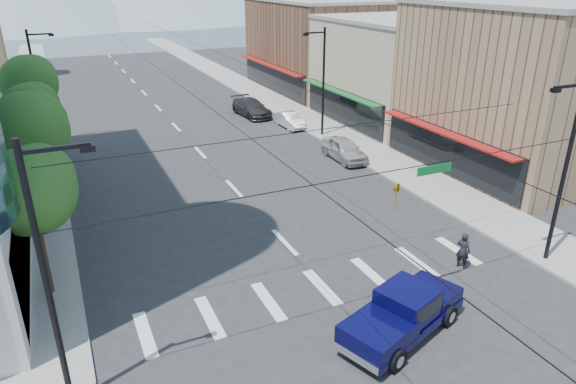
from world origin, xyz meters
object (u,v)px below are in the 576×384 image
at_px(pedestrian, 463,250).
at_px(parked_car_far, 251,108).
at_px(parked_car_mid, 289,120).
at_px(pickup_truck, 403,313).
at_px(parked_car_near, 344,149).

xyz_separation_m(pedestrian, parked_car_far, (1.09, 30.66, -0.09)).
bearing_deg(pedestrian, parked_car_mid, -30.00).
distance_m(pickup_truck, parked_car_near, 20.37).
height_order(pickup_truck, parked_car_mid, pickup_truck).
bearing_deg(pickup_truck, pedestrian, 7.38).
height_order(pickup_truck, pedestrian, pickup_truck).
bearing_deg(parked_car_near, pedestrian, -99.24).
distance_m(pickup_truck, pedestrian, 6.29).
bearing_deg(parked_car_near, parked_car_mid, 90.77).
relative_size(parked_car_near, parked_car_far, 0.85).
bearing_deg(pedestrian, pickup_truck, 93.52).
bearing_deg(parked_car_mid, parked_car_far, 105.13).
bearing_deg(parked_car_far, pedestrian, -96.97).
distance_m(pedestrian, parked_car_mid, 25.57).
relative_size(pickup_truck, parked_car_near, 1.28).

